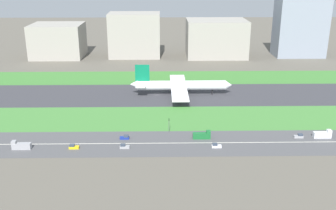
# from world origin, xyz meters

# --- Properties ---
(ground_plane) EXTENTS (800.00, 800.00, 0.00)m
(ground_plane) POSITION_xyz_m (0.00, 0.00, 0.00)
(ground_plane) COLOR #5B564C
(runway) EXTENTS (280.00, 46.00, 0.10)m
(runway) POSITION_xyz_m (0.00, 0.00, 0.05)
(runway) COLOR #38383D
(runway) RESTS_ON ground_plane
(grass_median_north) EXTENTS (280.00, 36.00, 0.10)m
(grass_median_north) POSITION_xyz_m (0.00, 41.00, 0.05)
(grass_median_north) COLOR #3D7A33
(grass_median_north) RESTS_ON ground_plane
(grass_median_south) EXTENTS (280.00, 36.00, 0.10)m
(grass_median_south) POSITION_xyz_m (0.00, -41.00, 0.05)
(grass_median_south) COLOR #427F38
(grass_median_south) RESTS_ON ground_plane
(highway) EXTENTS (280.00, 28.00, 0.10)m
(highway) POSITION_xyz_m (0.00, -73.00, 0.05)
(highway) COLOR #4C4C4F
(highway) RESTS_ON ground_plane
(highway_centerline) EXTENTS (266.00, 0.50, 0.01)m
(highway_centerline) POSITION_xyz_m (0.00, -73.00, 0.11)
(highway_centerline) COLOR silver
(highway_centerline) RESTS_ON highway
(airliner) EXTENTS (65.00, 56.00, 19.70)m
(airliner) POSITION_xyz_m (14.10, 0.00, 6.23)
(airliner) COLOR white
(airliner) RESTS_ON runway
(car_3) EXTENTS (4.40, 1.80, 2.00)m
(car_3) POSITION_xyz_m (-14.81, -68.00, 0.92)
(car_3) COLOR navy
(car_3) RESTS_ON highway
(truck_2) EXTENTS (8.40, 2.50, 4.00)m
(truck_2) POSITION_xyz_m (-60.73, -78.00, 1.67)
(truck_2) COLOR #99999E
(truck_2) RESTS_ON highway
(car_1) EXTENTS (4.40, 1.80, 2.00)m
(car_1) POSITION_xyz_m (27.47, -78.00, 0.92)
(car_1) COLOR silver
(car_1) RESTS_ON highway
(truck_1) EXTENTS (8.40, 2.50, 4.00)m
(truck_1) POSITION_xyz_m (22.09, -68.00, 1.67)
(truck_1) COLOR #19662D
(truck_1) RESTS_ON highway
(car_0) EXTENTS (4.40, 1.80, 2.00)m
(car_0) POSITION_xyz_m (-37.19, -78.00, 0.92)
(car_0) COLOR yellow
(car_0) RESTS_ON highway
(car_2) EXTENTS (4.40, 1.80, 2.00)m
(car_2) POSITION_xyz_m (68.75, -68.00, 0.92)
(car_2) COLOR #99999E
(car_2) RESTS_ON highway
(car_4) EXTENTS (4.40, 1.80, 2.00)m
(car_4) POSITION_xyz_m (-14.28, -78.00, 0.92)
(car_4) COLOR #99999E
(car_4) RESTS_ON highway
(truck_0) EXTENTS (8.40, 2.50, 4.00)m
(truck_0) POSITION_xyz_m (80.15, -68.00, 1.67)
(truck_0) COLOR silver
(truck_0) RESTS_ON highway
(traffic_light) EXTENTS (0.36, 0.50, 7.20)m
(traffic_light) POSITION_xyz_m (6.37, -60.01, 4.29)
(traffic_light) COLOR #4C4C51
(traffic_light) RESTS_ON highway
(terminal_building) EXTENTS (44.92, 38.11, 29.33)m
(terminal_building) POSITION_xyz_m (-90.00, 114.00, 14.66)
(terminal_building) COLOR #9E998E
(terminal_building) RESTS_ON ground_plane
(hangar_building) EXTENTS (45.29, 28.54, 38.91)m
(hangar_building) POSITION_xyz_m (-20.96, 114.00, 19.45)
(hangar_building) COLOR #9E998E
(hangar_building) RESTS_ON ground_plane
(office_tower) EXTENTS (53.12, 38.51, 32.70)m
(office_tower) POSITION_xyz_m (52.48, 114.00, 16.35)
(office_tower) COLOR #9E998E
(office_tower) RESTS_ON ground_plane
(cargo_warehouse) EXTENTS (43.60, 26.09, 51.18)m
(cargo_warehouse) POSITION_xyz_m (127.77, 114.00, 25.59)
(cargo_warehouse) COLOR gray
(cargo_warehouse) RESTS_ON ground_plane
(fuel_tank_west) EXTENTS (22.68, 22.68, 16.67)m
(fuel_tank_west) POSITION_xyz_m (-21.52, 159.00, 8.33)
(fuel_tank_west) COLOR silver
(fuel_tank_west) RESTS_ON ground_plane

